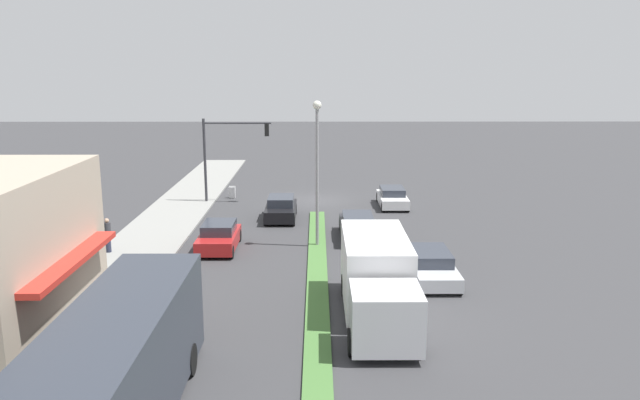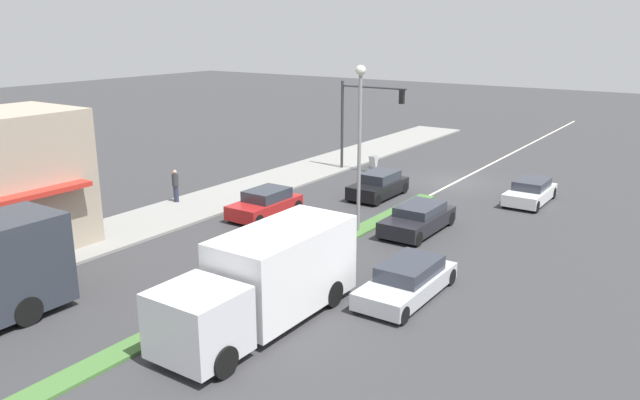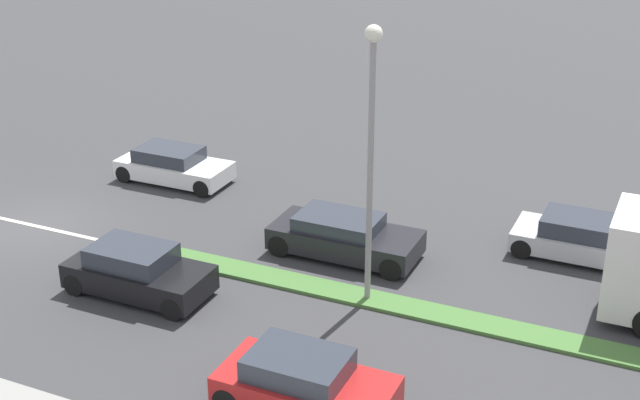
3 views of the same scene
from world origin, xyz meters
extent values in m
plane|color=#38383A|center=(0.00, 18.00, 0.00)|extent=(160.00, 160.00, 0.00)
cube|color=gray|center=(9.00, 18.50, 0.06)|extent=(4.00, 73.00, 0.12)
cube|color=beige|center=(0.00, 0.00, 0.00)|extent=(0.16, 60.00, 0.01)
cube|color=red|center=(8.00, 22.90, 2.92)|extent=(0.70, 6.61, 0.20)
cylinder|color=#333338|center=(7.55, 0.86, 2.92)|extent=(0.18, 0.18, 5.60)
cylinder|color=#333338|center=(5.30, 0.86, 5.42)|extent=(4.50, 0.12, 0.12)
cube|color=black|center=(3.35, 0.86, 4.97)|extent=(0.28, 0.24, 0.84)
sphere|color=red|center=(3.35, 0.73, 5.24)|extent=(0.18, 0.18, 0.18)
sphere|color=gold|center=(3.35, 0.73, 4.97)|extent=(0.18, 0.18, 0.18)
sphere|color=green|center=(3.35, 0.73, 4.70)|extent=(0.18, 0.18, 0.18)
cylinder|color=gray|center=(0.00, 11.39, 3.60)|extent=(0.16, 0.16, 7.00)
sphere|color=silver|center=(0.00, 11.39, 7.25)|extent=(0.44, 0.44, 0.44)
cylinder|color=#282D42|center=(10.33, 12.75, 0.55)|extent=(0.26, 0.26, 0.85)
cylinder|color=#333338|center=(10.33, 12.75, 1.30)|extent=(0.34, 0.34, 0.64)
sphere|color=tan|center=(10.33, 12.75, 1.73)|extent=(0.22, 0.22, 0.22)
cube|color=silver|center=(5.99, -0.73, 0.43)|extent=(0.45, 0.21, 0.84)
cube|color=silver|center=(5.99, -0.41, 0.43)|extent=(0.45, 0.21, 0.84)
cube|color=silver|center=(-2.20, 23.61, 1.22)|extent=(2.28, 2.20, 1.90)
cube|color=white|center=(-2.20, 19.76, 1.57)|extent=(2.40, 5.10, 2.60)
cylinder|color=black|center=(-3.28, 23.81, 0.45)|extent=(0.28, 0.90, 0.90)
cylinder|color=black|center=(-1.12, 23.81, 0.45)|extent=(0.28, 0.90, 0.90)
cylinder|color=black|center=(-3.28, 18.51, 0.45)|extent=(0.28, 0.90, 0.90)
cylinder|color=black|center=(-1.12, 18.51, 0.45)|extent=(0.28, 0.90, 0.90)
cube|color=#2D333D|center=(5.00, 28.76, 1.76)|extent=(2.50, 11.00, 3.00)
cylinder|color=black|center=(3.87, 25.06, 0.48)|extent=(0.30, 0.96, 0.96)
cylinder|color=black|center=(6.13, 25.06, 0.48)|extent=(0.30, 0.96, 0.96)
cube|color=#AD1E1E|center=(5.00, 11.94, 0.51)|extent=(1.84, 3.87, 0.67)
cube|color=#2D333D|center=(5.00, 11.74, 1.10)|extent=(1.56, 2.13, 0.52)
cylinder|color=black|center=(4.18, 13.46, 0.32)|extent=(0.22, 0.64, 0.64)
cylinder|color=black|center=(5.82, 13.46, 0.32)|extent=(0.22, 0.64, 0.64)
cylinder|color=black|center=(4.18, 10.42, 0.32)|extent=(0.22, 0.64, 0.64)
cylinder|color=black|center=(5.82, 10.42, 0.32)|extent=(0.22, 0.64, 0.64)
cube|color=silver|center=(-5.00, 2.07, 0.47)|extent=(1.77, 4.00, 0.60)
cube|color=#2D333D|center=(-5.00, 1.87, 1.00)|extent=(1.51, 2.20, 0.47)
cylinder|color=black|center=(-5.79, 3.67, 0.31)|extent=(0.22, 0.62, 0.62)
cylinder|color=black|center=(-4.21, 3.67, 0.31)|extent=(0.22, 0.62, 0.62)
cylinder|color=black|center=(-5.79, 0.47, 0.31)|extent=(0.22, 0.62, 0.62)
cylinder|color=black|center=(-4.21, 0.47, 0.31)|extent=(0.22, 0.62, 0.62)
cube|color=black|center=(-2.20, 9.82, 0.51)|extent=(1.88, 4.38, 0.66)
cube|color=#2D333D|center=(-2.20, 9.60, 1.05)|extent=(1.60, 2.41, 0.41)
cylinder|color=black|center=(-3.04, 11.57, 0.33)|extent=(0.22, 0.67, 0.67)
cylinder|color=black|center=(-1.36, 11.57, 0.33)|extent=(0.22, 0.67, 0.67)
cylinder|color=black|center=(-3.04, 8.06, 0.33)|extent=(0.22, 0.67, 0.67)
cylinder|color=black|center=(-1.36, 8.06, 0.33)|extent=(0.22, 0.67, 0.67)
cube|color=black|center=(2.20, 5.61, 0.52)|extent=(1.79, 3.95, 0.69)
cube|color=#2D333D|center=(2.20, 5.41, 1.12)|extent=(1.52, 2.17, 0.52)
cylinder|color=black|center=(1.41, 7.18, 0.31)|extent=(0.22, 0.62, 0.62)
cylinder|color=black|center=(2.99, 7.18, 0.31)|extent=(0.22, 0.62, 0.62)
cylinder|color=black|center=(1.41, 4.04, 0.31)|extent=(0.22, 0.62, 0.62)
cylinder|color=black|center=(2.99, 4.04, 0.31)|extent=(0.22, 0.62, 0.62)
cube|color=#B7BABF|center=(-5.00, 16.48, 0.45)|extent=(1.83, 4.55, 0.57)
cube|color=#2D333D|center=(-5.00, 16.26, 1.00)|extent=(1.55, 2.50, 0.51)
cylinder|color=black|center=(-5.81, 18.36, 0.30)|extent=(0.22, 0.61, 0.61)
cylinder|color=black|center=(-4.19, 18.36, 0.30)|extent=(0.22, 0.61, 0.61)
cylinder|color=black|center=(-5.81, 14.60, 0.30)|extent=(0.22, 0.61, 0.61)
cylinder|color=black|center=(-4.19, 14.60, 0.30)|extent=(0.22, 0.61, 0.61)
camera|label=1|loc=(0.02, 42.43, 9.16)|focal=35.00mm
camera|label=2|loc=(-13.75, 34.60, 9.08)|focal=35.00mm
camera|label=3|loc=(19.55, 18.87, 12.07)|focal=50.00mm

